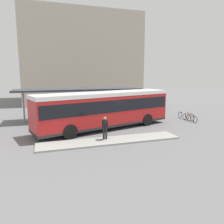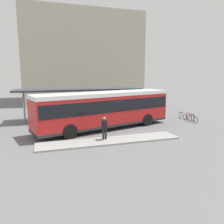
{
  "view_description": "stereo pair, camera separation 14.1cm",
  "coord_description": "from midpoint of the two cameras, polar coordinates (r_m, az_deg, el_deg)",
  "views": [
    {
      "loc": [
        -5.11,
        -17.77,
        4.64
      ],
      "look_at": [
        0.61,
        0.0,
        1.43
      ],
      "focal_mm": 35.0,
      "sensor_mm": 36.0,
      "label": 1
    },
    {
      "loc": [
        -4.98,
        -17.81,
        4.64
      ],
      "look_at": [
        0.61,
        0.0,
        1.43
      ],
      "focal_mm": 35.0,
      "sensor_mm": 36.0,
      "label": 2
    }
  ],
  "objects": [
    {
      "name": "bicycle_red",
      "position": [
        23.78,
        19.48,
        -1.17
      ],
      "size": [
        0.48,
        1.67,
        0.72
      ],
      "rotation": [
        0.0,
        0.0,
        1.48
      ],
      "color": "black",
      "rests_on": "ground_plane"
    },
    {
      "name": "ground_plane",
      "position": [
        19.06,
        -1.96,
        -4.33
      ],
      "size": [
        120.0,
        120.0,
        0.0
      ],
      "primitive_type": "plane",
      "color": "slate"
    },
    {
      "name": "station_building",
      "position": [
        40.97,
        -8.83,
        13.23
      ],
      "size": [
        18.77,
        15.08,
        14.4
      ],
      "color": "#BCB29E",
      "rests_on": "ground_plane"
    },
    {
      "name": "potted_planter_near_shelter",
      "position": [
        21.64,
        2.23,
        -0.96
      ],
      "size": [
        0.79,
        0.79,
        1.18
      ],
      "color": "slate",
      "rests_on": "ground_plane"
    },
    {
      "name": "bicycle_white",
      "position": [
        24.19,
        17.72,
        -0.91
      ],
      "size": [
        0.48,
        1.62,
        0.7
      ],
      "rotation": [
        0.0,
        0.0,
        -1.68
      ],
      "color": "black",
      "rests_on": "ground_plane"
    },
    {
      "name": "pedestrian_waiting",
      "position": [
        15.31,
        -2.11,
        -3.82
      ],
      "size": [
        0.42,
        0.45,
        1.61
      ],
      "rotation": [
        0.0,
        0.0,
        1.44
      ],
      "color": "#232328",
      "rests_on": "curb_island"
    },
    {
      "name": "bicycle_orange",
      "position": [
        22.98,
        19.99,
        -1.62
      ],
      "size": [
        0.48,
        1.55,
        0.67
      ],
      "rotation": [
        0.0,
        0.0,
        1.6
      ],
      "color": "black",
      "rests_on": "ground_plane"
    },
    {
      "name": "curb_island",
      "position": [
        15.41,
        -0.67,
        -7.52
      ],
      "size": [
        10.03,
        1.8,
        0.12
      ],
      "color": "#9E9E99",
      "rests_on": "ground_plane"
    },
    {
      "name": "station_shelter",
      "position": [
        23.06,
        -8.68,
        5.71
      ],
      "size": [
        12.94,
        3.16,
        3.19
      ],
      "color": "#383D47",
      "rests_on": "ground_plane"
    },
    {
      "name": "potted_planter_far_side",
      "position": [
        20.76,
        -18.75,
        -1.93
      ],
      "size": [
        0.82,
        0.82,
        1.2
      ],
      "color": "slate",
      "rests_on": "ground_plane"
    },
    {
      "name": "city_bus",
      "position": [
        18.7,
        -1.97,
        1.19
      ],
      "size": [
        12.45,
        5.83,
        3.17
      ],
      "rotation": [
        0.0,
        0.0,
        0.28
      ],
      "color": "red",
      "rests_on": "ground_plane"
    }
  ]
}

